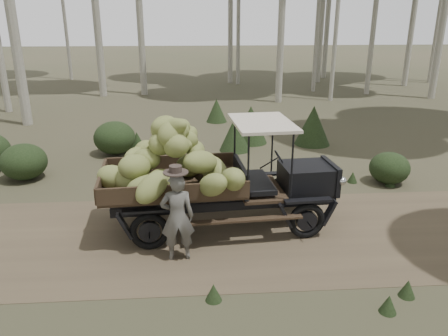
{
  "coord_description": "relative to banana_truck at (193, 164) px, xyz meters",
  "views": [
    {
      "loc": [
        0.29,
        -8.0,
        4.3
      ],
      "look_at": [
        0.9,
        0.5,
        1.31
      ],
      "focal_mm": 35.0,
      "sensor_mm": 36.0,
      "label": 1
    }
  ],
  "objects": [
    {
      "name": "undergrowth",
      "position": [
        -1.57,
        -1.41,
        -0.89
      ],
      "size": [
        22.97,
        23.17,
        1.38
      ],
      "color": "#233319",
      "rests_on": "ground"
    },
    {
      "name": "farmer",
      "position": [
        -0.3,
        -1.17,
        -0.58
      ],
      "size": [
        0.64,
        0.48,
        1.83
      ],
      "rotation": [
        0.0,
        0.0,
        3.22
      ],
      "color": "#54514C",
      "rests_on": "ground"
    },
    {
      "name": "banana_truck",
      "position": [
        0.0,
        0.0,
        0.0
      ],
      "size": [
        5.13,
        2.56,
        2.54
      ],
      "rotation": [
        0.0,
        0.0,
        0.08
      ],
      "color": "black",
      "rests_on": "ground"
    },
    {
      "name": "dirt_track",
      "position": [
        -0.26,
        -0.38,
        -1.45
      ],
      "size": [
        70.0,
        4.0,
        0.01
      ],
      "primitive_type": "cube",
      "color": "brown",
      "rests_on": "ground"
    },
    {
      "name": "ground",
      "position": [
        -0.26,
        -0.38,
        -1.45
      ],
      "size": [
        120.0,
        120.0,
        0.0
      ],
      "primitive_type": "plane",
      "color": "#473D2B",
      "rests_on": "ground"
    }
  ]
}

